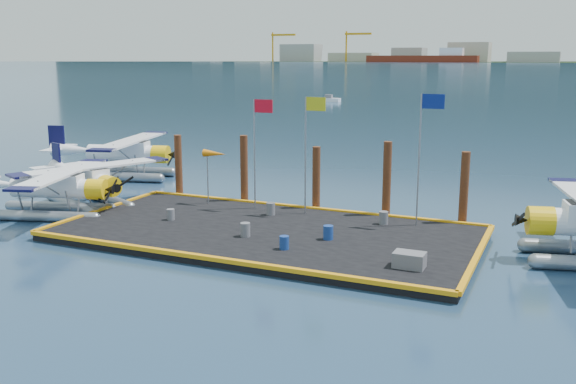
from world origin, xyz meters
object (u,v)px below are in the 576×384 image
object	(u,v)px
drum_3	(245,230)
flagpole_red	(258,137)
crate	(409,260)
piling_2	(316,181)
seaplane_c	(126,156)
drum_4	(384,218)
flagpole_blue	(424,140)
windsock	(214,155)
seaplane_a	(56,191)
drum_2	(328,233)
piling_3	(387,182)
drum_5	(271,209)
drum_0	(171,214)
piling_0	(179,168)
seaplane_b	(90,183)
drum_1	(284,243)
piling_1	(244,171)
piling_4	(464,191)
flagpole_yellow	(309,137)

from	to	relation	value
drum_3	flagpole_red	size ratio (longest dim) A/B	0.11
crate	piling_2	size ratio (longest dim) A/B	0.33
seaplane_c	drum_4	world-z (taller)	seaplane_c
flagpole_blue	windsock	bearing A→B (deg)	180.00
seaplane_a	drum_2	world-z (taller)	seaplane_a
flagpole_red	piling_3	size ratio (longest dim) A/B	1.40
drum_5	flagpole_red	world-z (taller)	flagpole_red
drum_0	drum_2	bearing A→B (deg)	-0.58
drum_0	piling_0	distance (m)	6.65
seaplane_b	drum_1	bearing A→B (deg)	97.37
drum_0	seaplane_a	bearing A→B (deg)	-174.76
drum_2	piling_1	world-z (taller)	piling_1
drum_4	seaplane_b	bearing A→B (deg)	-174.58
drum_4	crate	bearing A→B (deg)	-65.77
windsock	piling_2	distance (m)	5.90
seaplane_a	drum_4	size ratio (longest dim) A/B	14.27
crate	piling_0	distance (m)	18.22
piling_3	flagpole_red	bearing A→B (deg)	-166.75
drum_1	piling_0	xyz separation A→B (m)	(-10.63, 7.98, 1.30)
seaplane_a	drum_2	size ratio (longest dim) A/B	14.23
drum_0	piling_3	distance (m)	11.43
seaplane_c	drum_2	distance (m)	21.81
seaplane_b	drum_5	xyz separation A→B (m)	(11.11, 1.05, -0.71)
piling_0	flagpole_blue	bearing A→B (deg)	-6.01
drum_4	windsock	bearing A→B (deg)	177.28
piling_3	flagpole_blue	bearing A→B (deg)	-36.07
seaplane_c	drum_1	distance (m)	21.91
drum_4	piling_4	xyz separation A→B (m)	(3.55, 2.07, 1.28)
drum_4	piling_1	xyz separation A→B (m)	(-8.95, 2.07, 1.38)
flagpole_blue	piling_1	world-z (taller)	flagpole_blue
windsock	piling_3	size ratio (longest dim) A/B	0.73
drum_0	drum_1	world-z (taller)	drum_1
piling_3	crate	bearing A→B (deg)	-68.66
piling_2	piling_4	bearing A→B (deg)	0.00
drum_1	flagpole_red	size ratio (longest dim) A/B	0.10
seaplane_a	flagpole_yellow	world-z (taller)	flagpole_yellow
seaplane_b	drum_3	bearing A→B (deg)	98.98
seaplane_c	drum_0	bearing A→B (deg)	32.12
crate	piling_0	world-z (taller)	piling_0
drum_5	flagpole_yellow	size ratio (longest dim) A/B	0.11
windsock	piling_4	xyz separation A→B (m)	(13.53, 1.60, -1.23)
seaplane_b	drum_4	world-z (taller)	seaplane_b
piling_4	seaplane_b	bearing A→B (deg)	-169.86
flagpole_red	windsock	distance (m)	2.97
drum_5	piling_2	bearing A→B (deg)	59.71
seaplane_c	drum_5	size ratio (longest dim) A/B	15.86
drum_3	piling_1	distance (m)	7.90
drum_1	drum_0	bearing A→B (deg)	162.84
windsock	piling_4	distance (m)	13.68
drum_0	flagpole_yellow	size ratio (longest dim) A/B	0.09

